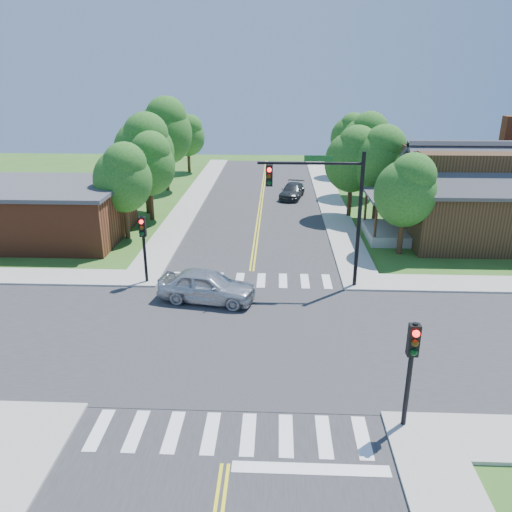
{
  "coord_description": "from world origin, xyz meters",
  "views": [
    {
      "loc": [
        1.41,
        -19.04,
        10.87
      ],
      "look_at": [
        0.4,
        4.23,
        2.2
      ],
      "focal_mm": 35.0,
      "sensor_mm": 36.0,
      "label": 1
    }
  ],
  "objects_px": {
    "house_ne": "(483,191)",
    "car_dgrey": "(292,191)",
    "signal_pole_nw": "(143,237)",
    "signal_mast_ne": "(327,198)",
    "signal_pole_se": "(412,357)",
    "car_silver": "(207,286)"
  },
  "relations": [
    {
      "from": "car_dgrey",
      "to": "signal_pole_se",
      "type": "bearing_deg",
      "value": -72.95
    },
    {
      "from": "signal_pole_nw",
      "to": "signal_pole_se",
      "type": "bearing_deg",
      "value": -45.0
    },
    {
      "from": "signal_pole_nw",
      "to": "signal_mast_ne",
      "type": "bearing_deg",
      "value": 0.07
    },
    {
      "from": "signal_pole_se",
      "to": "car_dgrey",
      "type": "bearing_deg",
      "value": 95.26
    },
    {
      "from": "signal_mast_ne",
      "to": "car_silver",
      "type": "relative_size",
      "value": 1.41
    },
    {
      "from": "car_dgrey",
      "to": "signal_mast_ne",
      "type": "bearing_deg",
      "value": -74.84
    },
    {
      "from": "signal_pole_nw",
      "to": "car_dgrey",
      "type": "distance_m",
      "value": 21.52
    },
    {
      "from": "signal_mast_ne",
      "to": "house_ne",
      "type": "relative_size",
      "value": 0.55
    },
    {
      "from": "signal_pole_se",
      "to": "car_dgrey",
      "type": "xyz_separation_m",
      "value": [
        -2.85,
        30.93,
        -2.02
      ]
    },
    {
      "from": "signal_pole_se",
      "to": "house_ne",
      "type": "distance_m",
      "value": 22.03
    },
    {
      "from": "car_silver",
      "to": "house_ne",
      "type": "bearing_deg",
      "value": -47.43
    },
    {
      "from": "signal_pole_se",
      "to": "car_dgrey",
      "type": "height_order",
      "value": "signal_pole_se"
    },
    {
      "from": "signal_mast_ne",
      "to": "signal_pole_se",
      "type": "distance_m",
      "value": 11.55
    },
    {
      "from": "signal_pole_nw",
      "to": "car_dgrey",
      "type": "xyz_separation_m",
      "value": [
        8.35,
        19.73,
        -2.02
      ]
    },
    {
      "from": "signal_mast_ne",
      "to": "car_dgrey",
      "type": "relative_size",
      "value": 1.54
    },
    {
      "from": "signal_mast_ne",
      "to": "car_silver",
      "type": "bearing_deg",
      "value": -160.58
    },
    {
      "from": "signal_mast_ne",
      "to": "signal_pole_nw",
      "type": "distance_m",
      "value": 9.76
    },
    {
      "from": "signal_pole_se",
      "to": "car_dgrey",
      "type": "distance_m",
      "value": 31.13
    },
    {
      "from": "signal_mast_ne",
      "to": "car_dgrey",
      "type": "height_order",
      "value": "signal_mast_ne"
    },
    {
      "from": "signal_pole_nw",
      "to": "house_ne",
      "type": "height_order",
      "value": "house_ne"
    },
    {
      "from": "signal_pole_se",
      "to": "car_silver",
      "type": "relative_size",
      "value": 0.74
    },
    {
      "from": "house_ne",
      "to": "car_dgrey",
      "type": "relative_size",
      "value": 2.79
    }
  ]
}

